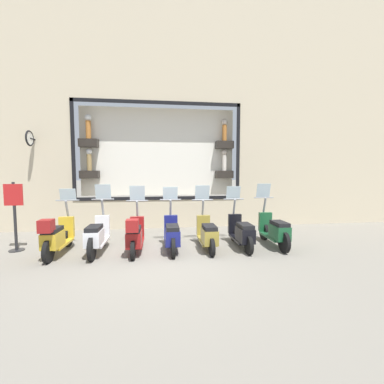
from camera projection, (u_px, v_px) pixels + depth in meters
ground_plane at (160, 260)px, 5.96m from camera, size 120.00×120.00×0.00m
building_facade at (158, 96)px, 9.16m from camera, size 1.17×36.00×9.30m
scooter_green_0 at (275, 231)px, 6.98m from camera, size 1.81×0.61×1.69m
scooter_black_1 at (242, 233)px, 6.85m from camera, size 1.79×0.61×1.62m
scooter_olive_2 at (207, 234)px, 6.73m from camera, size 1.79×0.60×1.65m
scooter_navy_3 at (172, 234)px, 6.62m from camera, size 1.80×0.60×1.61m
scooter_red_4 at (135, 235)px, 6.43m from camera, size 1.79×0.60×1.65m
scooter_white_5 at (97, 236)px, 6.39m from camera, size 1.81×0.60×1.70m
scooter_yellow_6 at (57, 236)px, 6.20m from camera, size 1.80×0.61×1.59m
shop_sign_post at (15, 214)px, 6.57m from camera, size 0.36×0.45×1.78m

